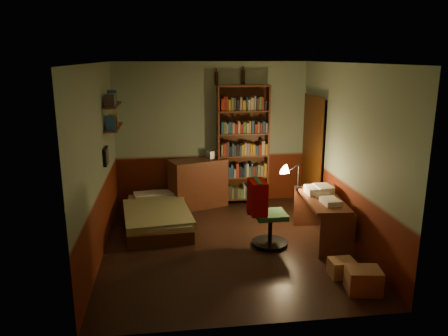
{
  "coord_description": "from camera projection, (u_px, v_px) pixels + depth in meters",
  "views": [
    {
      "loc": [
        -0.81,
        -5.88,
        2.69
      ],
      "look_at": [
        0.0,
        0.25,
        1.1
      ],
      "focal_mm": 35.0,
      "sensor_mm": 36.0,
      "label": 1
    }
  ],
  "objects": [
    {
      "name": "wall_shelf_upper",
      "position": [
        112.0,
        105.0,
        6.78
      ],
      "size": [
        0.2,
        0.9,
        0.03
      ],
      "primitive_type": "cube",
      "color": "#562B19",
      "rests_on": "wall_left"
    },
    {
      "name": "desk_lamp",
      "position": [
        298.0,
        171.0,
        6.85
      ],
      "size": [
        0.18,
        0.18,
        0.53
      ],
      "primitive_type": "cone",
      "rotation": [
        0.0,
        0.0,
        0.14
      ],
      "color": "black",
      "rests_on": "desk"
    },
    {
      "name": "cardboard_box_b",
      "position": [
        342.0,
        268.0,
        5.48
      ],
      "size": [
        0.31,
        0.26,
        0.22
      ],
      "primitive_type": "cube",
      "rotation": [
        0.0,
        0.0,
        0.01
      ],
      "color": "#A57851",
      "rests_on": "ground"
    },
    {
      "name": "wall_back",
      "position": [
        211.0,
        134.0,
        8.02
      ],
      "size": [
        3.5,
        0.02,
        2.6
      ],
      "primitive_type": "cube",
      "color": "gray",
      "rests_on": "ground"
    },
    {
      "name": "bottle_left",
      "position": [
        216.0,
        78.0,
        7.73
      ],
      "size": [
        0.08,
        0.08,
        0.23
      ],
      "primitive_type": "cylinder",
      "rotation": [
        0.0,
        0.0,
        -0.4
      ],
      "color": "black",
      "rests_on": "bookshelf"
    },
    {
      "name": "dresser",
      "position": [
        198.0,
        183.0,
        7.97
      ],
      "size": [
        1.1,
        0.8,
        0.88
      ],
      "primitive_type": "cube",
      "rotation": [
        0.0,
        0.0,
        0.34
      ],
      "color": "#562B19",
      "rests_on": "ground"
    },
    {
      "name": "office_chair",
      "position": [
        271.0,
        215.0,
        6.29
      ],
      "size": [
        0.48,
        0.42,
        0.94
      ],
      "primitive_type": "cube",
      "rotation": [
        0.0,
        0.0,
        0.02
      ],
      "color": "#25512A",
      "rests_on": "ground"
    },
    {
      "name": "bed",
      "position": [
        157.0,
        209.0,
        7.11
      ],
      "size": [
        1.09,
        1.87,
        0.53
      ],
      "primitive_type": "cube",
      "rotation": [
        0.0,
        0.0,
        0.07
      ],
      "color": "#738F52",
      "rests_on": "ground"
    },
    {
      "name": "floor",
      "position": [
        226.0,
        245.0,
        6.42
      ],
      "size": [
        3.5,
        4.0,
        0.02
      ],
      "primitive_type": "cube",
      "color": "black",
      "rests_on": "ground"
    },
    {
      "name": "bottle_right",
      "position": [
        243.0,
        77.0,
        7.79
      ],
      "size": [
        0.09,
        0.09,
        0.26
      ],
      "primitive_type": "cylinder",
      "rotation": [
        0.0,
        0.0,
        0.3
      ],
      "color": "black",
      "rests_on": "bookshelf"
    },
    {
      "name": "doorway",
      "position": [
        313.0,
        156.0,
        7.63
      ],
      "size": [
        0.06,
        0.9,
        2.0
      ],
      "primitive_type": "cube",
      "color": "black",
      "rests_on": "ground"
    },
    {
      "name": "wall_front",
      "position": [
        255.0,
        206.0,
        4.16
      ],
      "size": [
        3.5,
        0.02,
        2.6
      ],
      "primitive_type": "cube",
      "color": "gray",
      "rests_on": "ground"
    },
    {
      "name": "desk",
      "position": [
        322.0,
        219.0,
        6.49
      ],
      "size": [
        0.6,
        1.27,
        0.66
      ],
      "primitive_type": "cube",
      "rotation": [
        0.0,
        0.0,
        -0.07
      ],
      "color": "#562B19",
      "rests_on": "ground"
    },
    {
      "name": "wall_right",
      "position": [
        347.0,
        155.0,
        6.32
      ],
      "size": [
        0.02,
        4.0,
        2.6
      ],
      "primitive_type": "cube",
      "color": "gray",
      "rests_on": "ground"
    },
    {
      "name": "wall_left",
      "position": [
        97.0,
        162.0,
        5.87
      ],
      "size": [
        0.02,
        4.0,
        2.6
      ],
      "primitive_type": "cube",
      "color": "gray",
      "rests_on": "ground"
    },
    {
      "name": "framed_picture",
      "position": [
        106.0,
        156.0,
        6.46
      ],
      "size": [
        0.04,
        0.32,
        0.26
      ],
      "primitive_type": "cube",
      "color": "black",
      "rests_on": "wall_left"
    },
    {
      "name": "mini_stereo",
      "position": [
        214.0,
        154.0,
        8.0
      ],
      "size": [
        0.31,
        0.28,
        0.14
      ],
      "primitive_type": "cube",
      "rotation": [
        0.0,
        0.0,
        0.39
      ],
      "color": "#B2B2B7",
      "rests_on": "dresser"
    },
    {
      "name": "door_trim",
      "position": [
        312.0,
        156.0,
        7.63
      ],
      "size": [
        0.02,
        0.98,
        2.08
      ],
      "primitive_type": "cube",
      "color": "#3E200A",
      "rests_on": "ground"
    },
    {
      "name": "red_jacket",
      "position": [
        267.0,
        170.0,
        5.96
      ],
      "size": [
        0.32,
        0.45,
        0.48
      ],
      "primitive_type": "cube",
      "rotation": [
        0.0,
        0.0,
        -0.27
      ],
      "color": "#A70605",
      "rests_on": "office_chair"
    },
    {
      "name": "ceiling",
      "position": [
        226.0,
        62.0,
        5.77
      ],
      "size": [
        3.5,
        4.0,
        0.02
      ],
      "primitive_type": "cube",
      "color": "silver",
      "rests_on": "wall_back"
    },
    {
      "name": "cardboard_box_a",
      "position": [
        363.0,
        280.0,
        5.1
      ],
      "size": [
        0.43,
        0.37,
        0.29
      ],
      "primitive_type": "cube",
      "rotation": [
        0.0,
        0.0,
        -0.16
      ],
      "color": "#A57851",
      "rests_on": "ground"
    },
    {
      "name": "wall_shelf_lower",
      "position": [
        114.0,
        127.0,
        6.87
      ],
      "size": [
        0.2,
        0.9,
        0.03
      ],
      "primitive_type": "cube",
      "color": "#562B19",
      "rests_on": "wall_left"
    },
    {
      "name": "paper_stack",
      "position": [
        323.0,
        189.0,
        6.61
      ],
      "size": [
        0.25,
        0.33,
        0.13
      ],
      "primitive_type": "cube",
      "rotation": [
        0.0,
        0.0,
        0.07
      ],
      "color": "silver",
      "rests_on": "desk"
    },
    {
      "name": "bookshelf",
      "position": [
        243.0,
        146.0,
        7.99
      ],
      "size": [
        0.95,
        0.31,
        2.19
      ],
      "primitive_type": "cube",
      "rotation": [
        0.0,
        0.0,
        -0.02
      ],
      "color": "#562B19",
      "rests_on": "ground"
    }
  ]
}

